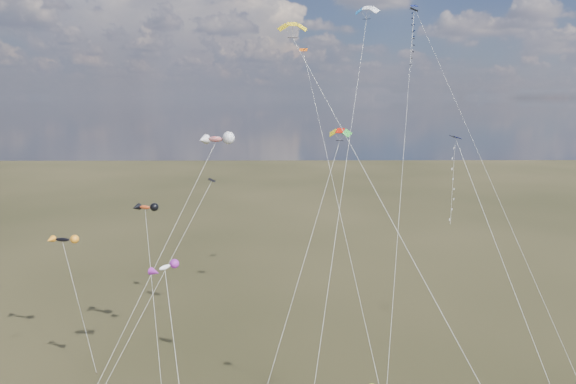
{
  "coord_description": "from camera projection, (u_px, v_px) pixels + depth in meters",
  "views": [
    {
      "loc": [
        -0.47,
        -28.35,
        27.5
      ],
      "look_at": [
        0.0,
        18.0,
        19.0
      ],
      "focal_mm": 32.0,
      "sensor_mm": 36.0,
      "label": 1
    }
  ],
  "objects": [
    {
      "name": "diamond_black_high",
      "position": [
        411.0,
        57.0,
        56.18
      ],
      "size": [
        9.14,
        31.43,
        37.46
      ],
      "color": "black",
      "rests_on": "ground"
    },
    {
      "name": "diamond_navy_tall",
      "position": [
        427.0,
        50.0,
        62.29
      ],
      "size": [
        9.02,
        34.35,
        39.18
      ],
      "color": "#0F184D",
      "rests_on": "ground"
    },
    {
      "name": "diamond_black_mid",
      "position": [
        177.0,
        247.0,
        50.23
      ],
      "size": [
        10.16,
        12.42,
        19.34
      ],
      "color": "black",
      "rests_on": "ground"
    },
    {
      "name": "diamond_navy_right",
      "position": [
        459.0,
        195.0,
        37.43
      ],
      "size": [
        7.14,
        14.61,
        24.82
      ],
      "color": "#0B0F4D",
      "rests_on": "ground"
    },
    {
      "name": "diamond_orange_center",
      "position": [
        326.0,
        150.0,
        50.69
      ],
      "size": [
        7.07,
        22.0,
        32.85
      ],
      "color": "#D44D05",
      "rests_on": "ground"
    },
    {
      "name": "parafoil_yellow",
      "position": [
        294.0,
        27.0,
        38.89
      ],
      "size": [
        17.46,
        23.13,
        33.61
      ],
      "color": "gold",
      "rests_on": "ground"
    },
    {
      "name": "parafoil_blue_white",
      "position": [
        367.0,
        11.0,
        49.04
      ],
      "size": [
        9.14,
        26.53,
        36.61
      ],
      "color": "blue",
      "rests_on": "ground"
    },
    {
      "name": "parafoil_tricolor",
      "position": [
        339.0,
        134.0,
        42.46
      ],
      "size": [
        9.44,
        13.22,
        25.32
      ],
      "color": "yellow",
      "rests_on": "ground"
    },
    {
      "name": "novelty_black_orange",
      "position": [
        62.0,
        240.0,
        57.54
      ],
      "size": [
        7.71,
        8.88,
        12.41
      ],
      "color": "black",
      "rests_on": "ground"
    },
    {
      "name": "novelty_orange_black",
      "position": [
        145.0,
        209.0,
        45.98
      ],
      "size": [
        4.54,
        9.92,
        18.3
      ],
      "color": "#C7441A",
      "rests_on": "ground"
    },
    {
      "name": "novelty_white_purple",
      "position": [
        165.0,
        269.0,
        37.19
      ],
      "size": [
        5.23,
        13.03,
        15.74
      ],
      "color": "white",
      "rests_on": "ground"
    },
    {
      "name": "novelty_redwhite_stripe",
      "position": [
        215.0,
        140.0,
        51.58
      ],
      "size": [
        12.21,
        17.67,
        24.18
      ],
      "color": "red",
      "rests_on": "ground"
    }
  ]
}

